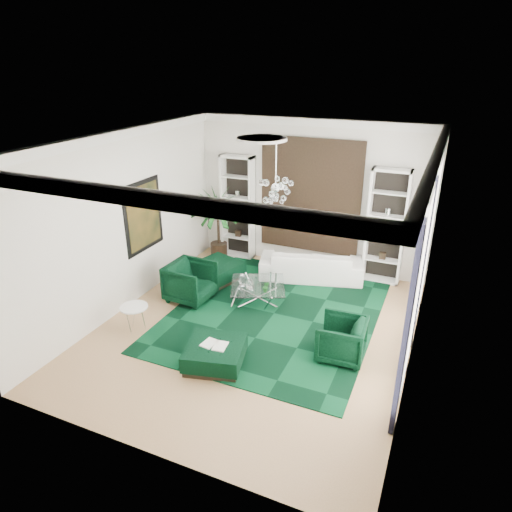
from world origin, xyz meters
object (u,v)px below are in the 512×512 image
at_px(coffee_table, 258,293).
at_px(ottoman_side, 218,271).
at_px(ottoman_front, 215,355).
at_px(palm, 218,214).
at_px(sofa, 311,264).
at_px(armchair_right, 341,339).
at_px(armchair_left, 191,282).
at_px(side_table, 135,319).

distance_m(coffee_table, ottoman_side, 1.48).
distance_m(ottoman_front, palm, 4.99).
bearing_deg(coffee_table, palm, 136.42).
bearing_deg(sofa, armchair_right, 101.15).
height_order(armchair_right, palm, palm).
bearing_deg(ottoman_side, armchair_right, -28.84).
height_order(armchair_left, armchair_right, armchair_left).
height_order(armchair_left, coffee_table, armchair_left).
relative_size(armchair_left, side_table, 1.77).
bearing_deg(armchair_right, sofa, -156.79).
distance_m(sofa, coffee_table, 1.80).
bearing_deg(palm, sofa, -5.43).
xyz_separation_m(side_table, palm, (-0.20, 3.99, 0.98)).
distance_m(armchair_left, ottoman_front, 2.55).
distance_m(ottoman_side, side_table, 2.76).
relative_size(side_table, palm, 0.22).
bearing_deg(armchair_left, ottoman_side, -1.32).
bearing_deg(side_table, armchair_right, 10.52).
xyz_separation_m(coffee_table, side_table, (-1.79, -2.10, 0.06)).
relative_size(ottoman_front, side_table, 1.82).
distance_m(ottoman_side, ottoman_front, 3.46).
distance_m(armchair_right, ottoman_side, 4.10).
xyz_separation_m(sofa, side_table, (-2.53, -3.73, -0.10)).
bearing_deg(ottoman_front, armchair_right, 28.79).
bearing_deg(armchair_right, ottoman_front, -64.53).
xyz_separation_m(ottoman_front, side_table, (-2.01, 0.36, 0.06)).
bearing_deg(side_table, palm, 92.84).
xyz_separation_m(ottoman_side, ottoman_front, (1.57, -3.08, -0.02)).
relative_size(ottoman_side, ottoman_front, 1.00).
height_order(armchair_right, ottoman_front, armchair_right).
xyz_separation_m(sofa, coffee_table, (-0.75, -1.63, -0.16)).
relative_size(sofa, ottoman_side, 2.50).
height_order(coffee_table, ottoman_side, ottoman_side).
relative_size(coffee_table, ottoman_side, 1.17).
bearing_deg(armchair_left, side_table, 169.47).
bearing_deg(armchair_right, palm, -130.86).
xyz_separation_m(armchair_right, ottoman_side, (-3.58, 1.97, -0.16)).
bearing_deg(palm, side_table, -87.16).
distance_m(armchair_right, side_table, 4.09).
xyz_separation_m(sofa, palm, (-2.73, 0.26, 0.88)).
bearing_deg(ottoman_front, sofa, 82.70).
height_order(coffee_table, ottoman_front, coffee_table).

